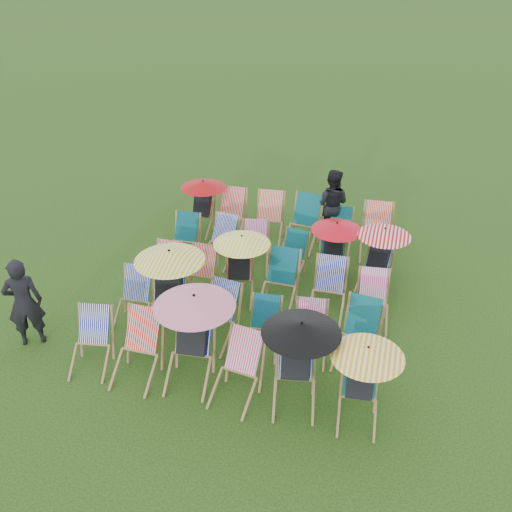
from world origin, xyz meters
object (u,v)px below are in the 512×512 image
(deckchair_29, at_px, (377,232))
(person_rear, at_px, (331,204))
(deckchair_0, at_px, (90,343))
(deckchair_5, at_px, (361,383))
(person_left, at_px, (24,303))

(deckchair_29, relative_size, person_rear, 0.64)
(deckchair_0, bearing_deg, deckchair_5, -9.26)
(deckchair_0, bearing_deg, person_rear, 50.90)
(deckchair_5, relative_size, deckchair_29, 1.18)
(deckchair_0, distance_m, deckchair_29, 6.15)
(deckchair_29, bearing_deg, deckchair_0, -134.79)
(deckchair_0, bearing_deg, deckchair_29, 40.15)
(deckchair_29, height_order, person_left, person_left)
(deckchair_0, distance_m, person_left, 1.35)
(person_left, distance_m, person_rear, 6.47)
(deckchair_0, xyz_separation_m, person_left, (-1.28, 0.25, 0.35))
(deckchair_0, height_order, deckchair_5, deckchair_5)
(person_left, bearing_deg, person_rear, -162.50)
(deckchair_0, relative_size, deckchair_5, 0.76)
(deckchair_29, bearing_deg, person_left, -144.28)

